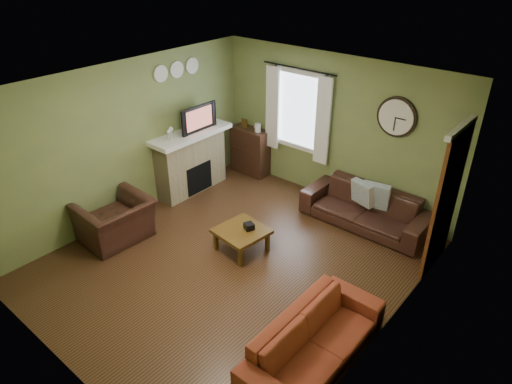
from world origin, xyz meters
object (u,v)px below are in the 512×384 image
Objects in this scene: sofa_brown at (366,208)px; coffee_table at (242,240)px; armchair at (116,221)px; bookshelf at (250,151)px; sofa_red at (315,340)px.

sofa_brown is 2.16m from coffee_table.
coffee_table is (1.70, 1.04, -0.16)m from armchair.
bookshelf is 0.44× the size of sofa_brown.
armchair is 1.51× the size of coffee_table.
coffee_table is (-1.08, -1.87, -0.12)m from sofa_brown.
sofa_brown is 3.03× the size of coffee_table.
sofa_red reaches higher than coffee_table.
bookshelf reaches higher than coffee_table.
bookshelf is 4.81m from sofa_red.
sofa_red is 1.86× the size of armchair.
coffee_table is at bearing -119.99° from sofa_brown.
sofa_red is 2.25m from coffee_table.
armchair reaches higher than sofa_red.
bookshelf reaches higher than sofa_brown.
sofa_brown is at bearing 138.68° from armchair.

